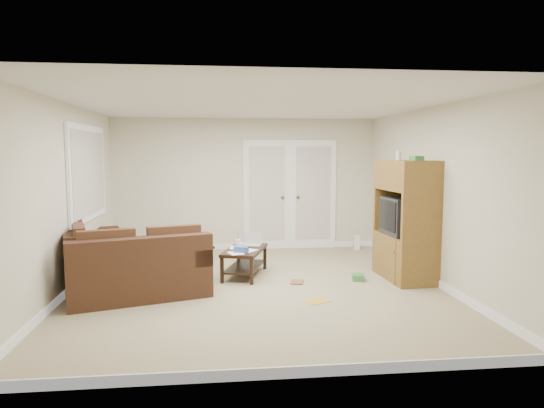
{
  "coord_description": "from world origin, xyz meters",
  "views": [
    {
      "loc": [
        -0.52,
        -6.52,
        1.85
      ],
      "look_at": [
        0.26,
        0.53,
        1.1
      ],
      "focal_mm": 32.0,
      "sensor_mm": 36.0,
      "label": 1
    }
  ],
  "objects": [
    {
      "name": "wall_right",
      "position": [
        2.5,
        0.0,
        1.25
      ],
      "size": [
        0.02,
        5.5,
        2.5
      ],
      "primitive_type": "cube",
      "color": "beige",
      "rests_on": "floor"
    },
    {
      "name": "wall_left",
      "position": [
        -2.5,
        0.0,
        1.25
      ],
      "size": [
        0.02,
        5.5,
        2.5
      ],
      "primitive_type": "cube",
      "color": "beige",
      "rests_on": "floor"
    },
    {
      "name": "wall_front",
      "position": [
        0.0,
        -2.75,
        1.25
      ],
      "size": [
        5.0,
        0.02,
        2.5
      ],
      "primitive_type": "cube",
      "color": "beige",
      "rests_on": "floor"
    },
    {
      "name": "window_left",
      "position": [
        -2.46,
        1.0,
        1.55
      ],
      "size": [
        0.05,
        1.92,
        1.42
      ],
      "color": "silver",
      "rests_on": "wall_left"
    },
    {
      "name": "french_doors",
      "position": [
        0.85,
        2.71,
        1.04
      ],
      "size": [
        1.8,
        0.05,
        2.13
      ],
      "color": "silver",
      "rests_on": "floor"
    },
    {
      "name": "tv_armoire",
      "position": [
        2.2,
        0.23,
        0.88
      ],
      "size": [
        0.65,
        1.12,
        1.87
      ],
      "rotation": [
        0.0,
        0.0,
        0.05
      ],
      "color": "brown",
      "rests_on": "floor"
    },
    {
      "name": "side_cabinet",
      "position": [
        2.2,
        0.06,
        0.38
      ],
      "size": [
        0.59,
        0.59,
        1.06
      ],
      "rotation": [
        0.0,
        0.0,
        -0.21
      ],
      "color": "olive",
      "rests_on": "floor"
    },
    {
      "name": "space_heater",
      "position": [
        2.11,
        2.43,
        0.14
      ],
      "size": [
        0.12,
        0.11,
        0.27
      ],
      "primitive_type": "cube",
      "rotation": [
        0.0,
        0.0,
        -0.17
      ],
      "color": "white",
      "rests_on": "floor"
    },
    {
      "name": "sectional_sofa",
      "position": [
        -1.99,
        0.27,
        0.32
      ],
      "size": [
        2.49,
        2.81,
        0.82
      ],
      "rotation": [
        0.0,
        0.0,
        0.31
      ],
      "color": "#3F2618",
      "rests_on": "floor"
    },
    {
      "name": "ceiling",
      "position": [
        0.0,
        0.0,
        2.5
      ],
      "size": [
        5.0,
        5.5,
        0.02
      ],
      "primitive_type": "cube",
      "color": "silver",
      "rests_on": "wall_back"
    },
    {
      "name": "floor_magazine",
      "position": [
        0.69,
        -0.72,
        0.0
      ],
      "size": [
        0.36,
        0.34,
        0.01
      ],
      "primitive_type": "cube",
      "rotation": [
        0.0,
        0.0,
        0.52
      ],
      "color": "gold",
      "rests_on": "floor"
    },
    {
      "name": "wall_back",
      "position": [
        0.0,
        2.75,
        1.25
      ],
      "size": [
        5.0,
        0.02,
        2.5
      ],
      "primitive_type": "cube",
      "color": "beige",
      "rests_on": "floor"
    },
    {
      "name": "floor_book",
      "position": [
        0.5,
        0.19,
        0.01
      ],
      "size": [
        0.24,
        0.28,
        0.02
      ],
      "primitive_type": "imported",
      "rotation": [
        0.0,
        0.0,
        -0.28
      ],
      "color": "brown",
      "rests_on": "floor"
    },
    {
      "name": "floor_greenbox",
      "position": [
        1.49,
        0.22,
        0.04
      ],
      "size": [
        0.2,
        0.25,
        0.09
      ],
      "primitive_type": "cube",
      "rotation": [
        0.0,
        0.0,
        -0.2
      ],
      "color": "#397E3B",
      "rests_on": "floor"
    },
    {
      "name": "floor",
      "position": [
        0.0,
        0.0,
        0.0
      ],
      "size": [
        5.5,
        5.5,
        0.0
      ],
      "primitive_type": "plane",
      "color": "tan",
      "rests_on": "ground"
    },
    {
      "name": "coffee_table",
      "position": [
        -0.13,
        0.67,
        0.23
      ],
      "size": [
        0.78,
        1.12,
        0.69
      ],
      "rotation": [
        0.0,
        0.0,
        -0.29
      ],
      "color": "black",
      "rests_on": "floor"
    },
    {
      "name": "baseboards",
      "position": [
        0.0,
        0.0,
        0.05
      ],
      "size": [
        5.0,
        5.5,
        0.1
      ],
      "primitive_type": null,
      "color": "silver",
      "rests_on": "floor"
    }
  ]
}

